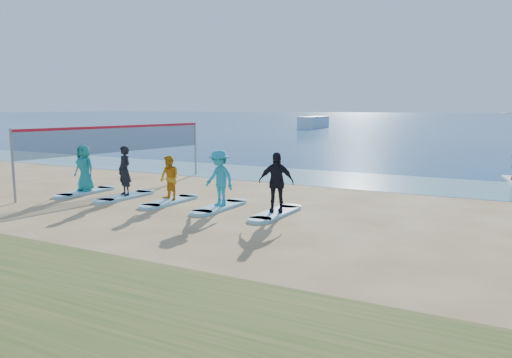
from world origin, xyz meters
The scene contains 15 objects.
ground centered at (0.00, 0.00, 0.00)m, with size 600.00×600.00×0.00m, color tan.
shallow_water centered at (0.00, 10.50, 0.01)m, with size 600.00×600.00×0.00m, color teal.
ocean centered at (0.00, 160.00, 0.01)m, with size 600.00×600.00×0.00m, color navy.
volleyball_net centered at (-6.83, 4.35, 1.90)m, with size 1.18×9.02×2.50m.
boat_offshore_a centered at (-21.60, 61.88, 0.00)m, with size 2.37×9.02×1.81m, color silver.
surfboard_0 centered at (-6.77, 2.39, 0.04)m, with size 0.70×2.20×0.09m, color #8FD1DE.
student_0 centered at (-6.77, 2.39, 0.96)m, with size 0.85×0.55×1.73m, color teal.
surfboard_1 centered at (-4.78, 2.39, 0.04)m, with size 0.70×2.20×0.09m, color #8FD1DE.
student_1 centered at (-4.78, 2.39, 0.97)m, with size 0.64×0.42×1.77m, color black.
surfboard_2 centered at (-2.78, 2.39, 0.04)m, with size 0.70×2.20×0.09m, color #8FD1DE.
student_2 centered at (-2.78, 2.39, 0.84)m, with size 0.73×0.57×1.50m, color orange.
surfboard_3 centered at (-0.79, 2.39, 0.04)m, with size 0.70×2.20×0.09m, color #8FD1DE.
student_3 centered at (-0.79, 2.39, 0.98)m, with size 1.15×0.66×1.78m, color teal.
surfboard_4 centered at (1.21, 2.39, 0.04)m, with size 0.70×2.20×0.09m, color #8FD1DE.
student_4 centered at (1.21, 2.39, 0.99)m, with size 1.05×0.44×1.80m, color black.
Camera 1 is at (7.69, -10.78, 3.19)m, focal length 35.00 mm.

